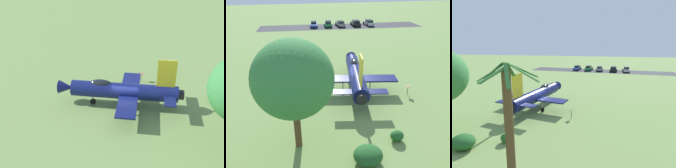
% 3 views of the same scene
% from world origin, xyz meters
% --- Properties ---
extents(ground_plane, '(200.00, 200.00, 0.00)m').
position_xyz_m(ground_plane, '(0.00, 0.00, 0.00)').
color(ground_plane, '#75934C').
extents(parking_strip, '(43.44, 11.19, 0.00)m').
position_xyz_m(parking_strip, '(7.63, 37.45, 0.00)').
color(parking_strip, '#38383D').
rests_on(parking_strip, ground_plane).
extents(display_jet, '(9.20, 12.59, 5.35)m').
position_xyz_m(display_jet, '(0.07, 0.35, 1.84)').
color(display_jet, '#111951').
rests_on(display_jet, ground_plane).
extents(palm_tree, '(3.93, 4.03, 7.71)m').
position_xyz_m(palm_tree, '(3.04, -13.81, 3.93)').
color(palm_tree, brown).
rests_on(palm_tree, ground_plane).
extents(shrub_near_fence, '(1.08, 0.93, 0.87)m').
position_xyz_m(shrub_near_fence, '(0.47, -9.58, 0.44)').
color(shrub_near_fence, '#235B26').
rests_on(shrub_near_fence, ground_plane).
extents(shrub_by_tree, '(2.07, 1.92, 1.25)m').
position_xyz_m(shrub_by_tree, '(-2.61, -11.31, 0.63)').
color(shrub_by_tree, '#235B26').
rests_on(shrub_by_tree, ground_plane).
extents(info_plaque, '(0.63, 0.72, 1.14)m').
position_xyz_m(info_plaque, '(5.23, -2.60, 0.85)').
color(info_plaque, '#333333').
rests_on(info_plaque, ground_plane).
extents(parked_car_silver, '(1.97, 4.56, 1.56)m').
position_xyz_m(parked_car_silver, '(15.27, 36.79, 0.80)').
color(parked_car_silver, '#B2B5BA').
rests_on(parked_car_silver, ground_plane).
extents(parked_car_black, '(2.43, 4.77, 1.54)m').
position_xyz_m(parked_car_black, '(11.63, 37.06, 0.80)').
color(parked_car_black, black).
rests_on(parked_car_black, ground_plane).
extents(parked_car_gray, '(2.02, 4.40, 1.46)m').
position_xyz_m(parked_car_gray, '(7.44, 37.39, 0.77)').
color(parked_car_gray, slate).
rests_on(parked_car_gray, ground_plane).
extents(parked_car_green, '(2.43, 4.21, 1.57)m').
position_xyz_m(parked_car_green, '(4.11, 37.63, 0.80)').
color(parked_car_green, '#1E6B3D').
rests_on(parked_car_green, ground_plane).
extents(parked_car_blue, '(2.34, 4.25, 1.45)m').
position_xyz_m(parked_car_blue, '(0.39, 38.09, 0.75)').
color(parked_car_blue, '#23429E').
rests_on(parked_car_blue, ground_plane).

